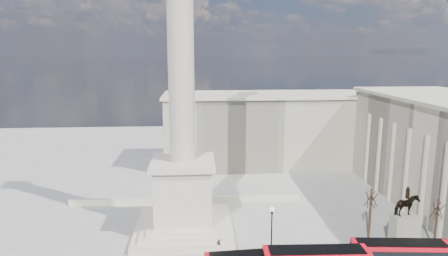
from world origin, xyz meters
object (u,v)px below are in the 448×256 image
at_px(equestrian_statue, 405,227).
at_px(pedestrian_standing, 407,256).
at_px(nelsons_column, 183,145).
at_px(pedestrian_crossing, 219,246).
at_px(victorian_lamp, 272,229).

relative_size(equestrian_statue, pedestrian_standing, 4.98).
distance_m(nelsons_column, equestrian_statue, 32.01).
bearing_deg(nelsons_column, equestrian_statue, -13.65).
bearing_deg(pedestrian_crossing, equestrian_statue, -129.56).
relative_size(equestrian_statue, pedestrian_crossing, 5.14).
distance_m(equestrian_statue, pedestrian_standing, 4.58).
bearing_deg(pedestrian_standing, pedestrian_crossing, -29.41).
bearing_deg(equestrian_statue, pedestrian_standing, -111.89).
height_order(nelsons_column, victorian_lamp, nelsons_column).
height_order(pedestrian_standing, pedestrian_crossing, pedestrian_standing).
xyz_separation_m(equestrian_statue, pedestrian_crossing, (-24.80, 0.59, -2.16)).
distance_m(victorian_lamp, pedestrian_crossing, 7.62).
relative_size(victorian_lamp, equestrian_statue, 0.81).
bearing_deg(victorian_lamp, nelsons_column, 141.97).
bearing_deg(pedestrian_standing, victorian_lamp, -26.00).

